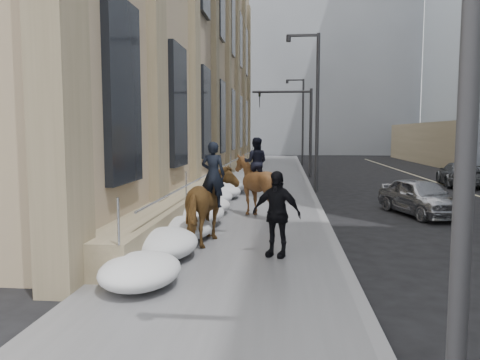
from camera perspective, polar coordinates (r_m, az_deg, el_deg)
name	(u,v)px	position (r m, az deg, el deg)	size (l,w,h in m)	color
ground	(227,265)	(10.85, -1.56, -10.29)	(140.00, 140.00, 0.00)	black
sidewalk	(255,200)	(20.60, 1.89, -2.46)	(5.00, 80.00, 0.12)	#555557
curb	(315,201)	(20.60, 9.19, -2.53)	(0.24, 80.00, 0.12)	slate
limestone_building	(184,41)	(31.57, -6.81, 16.48)	(6.10, 44.00, 18.00)	tan
bg_building_mid	(305,58)	(71.25, 7.92, 14.57)	(30.00, 12.00, 28.00)	slate
bg_building_far	(244,93)	(82.96, 0.50, 10.58)	(24.00, 12.00, 20.00)	gray
streetlight_mid	(314,102)	(24.44, 9.05, 9.38)	(1.71, 0.24, 8.00)	#2D2D30
streetlight_far	(301,116)	(44.40, 7.48, 7.73)	(1.71, 0.24, 8.00)	#2D2D30
traffic_signal	(297,118)	(32.37, 6.98, 7.48)	(4.10, 0.22, 6.00)	#2D2D30
snow_bank	(217,196)	(18.82, -2.80, -1.98)	(1.70, 18.10, 0.76)	silver
mounted_horse_left	(211,203)	(12.22, -3.51, -2.82)	(1.30, 2.45, 2.66)	#543819
mounted_horse_right	(255,183)	(16.12, 1.88, -0.36)	(1.86, 2.06, 2.73)	#402612
pedestrian	(276,214)	(10.94, 4.44, -4.12)	(1.18, 0.49, 2.01)	black
car_silver	(420,197)	(18.26, 21.10, -1.93)	(1.61, 4.00, 1.36)	gray
car_grey	(459,174)	(29.18, 25.19, 0.65)	(1.92, 4.72, 1.37)	#4E5255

